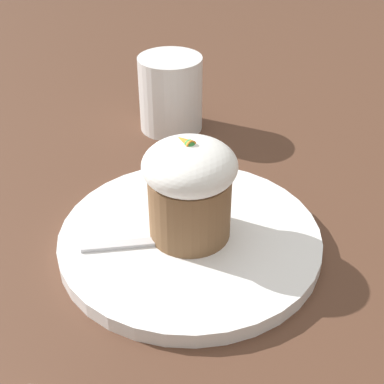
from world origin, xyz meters
TOP-DOWN VIEW (x-y plane):
  - ground_plane at (0.00, 0.00)m, footprint 4.00×4.00m
  - dessert_plate at (0.00, 0.00)m, footprint 0.26×0.26m
  - carrot_cake at (-0.00, -0.00)m, footprint 0.09×0.09m
  - spoon at (-0.00, 0.02)m, footprint 0.08×0.13m
  - coffee_cup at (0.22, -0.13)m, footprint 0.12×0.08m

SIDE VIEW (x-z plane):
  - ground_plane at x=0.00m, z-range 0.00..0.00m
  - dessert_plate at x=0.00m, z-range 0.00..0.02m
  - spoon at x=0.00m, z-range 0.02..0.02m
  - coffee_cup at x=0.22m, z-range 0.00..0.10m
  - carrot_cake at x=0.00m, z-range 0.02..0.12m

